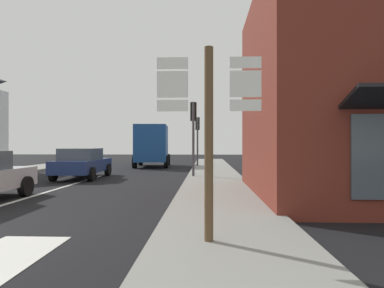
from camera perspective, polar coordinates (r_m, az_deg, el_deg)
ground_plane at (r=16.86m, az=-16.88°, el=-5.73°), size 80.00×80.00×0.00m
sidewalk_right at (r=13.94m, az=4.06°, el=-6.63°), size 2.64×44.00×0.14m
lane_centre_stripe at (r=13.18m, az=-22.68°, el=-7.28°), size 0.16×12.00×0.01m
lane_turn_arrow at (r=5.93m, az=-29.39°, el=-16.25°), size 1.20×2.20×0.01m
sedan_far at (r=17.43m, az=-17.98°, el=-3.04°), size 2.03×4.23×1.47m
delivery_truck at (r=25.29m, az=-6.69°, el=-0.10°), size 2.78×5.14×3.05m
route_sign_post at (r=5.36m, az=2.84°, el=2.60°), size 1.66×0.14×3.20m
traffic_light_near_right at (r=16.51m, az=0.24°, el=3.71°), size 0.30×0.49×3.72m
traffic_light_far_right at (r=24.39m, az=0.94°, el=2.31°), size 0.30×0.49×3.62m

